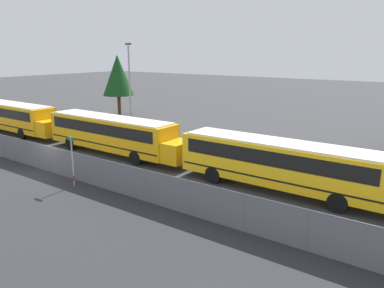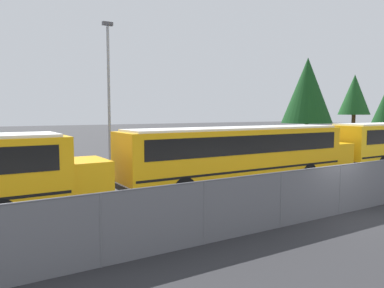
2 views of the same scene
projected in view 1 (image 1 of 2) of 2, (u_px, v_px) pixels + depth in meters
ground_plane at (50, 172)px, 26.06m from camera, size 200.00×200.00×0.00m
fence at (49, 159)px, 25.83m from camera, size 84.83×0.07×1.88m
school_bus_1 at (12, 115)px, 38.18m from camera, size 13.95×2.49×3.06m
school_bus_2 at (113, 132)px, 30.09m from camera, size 13.95×2.49×3.06m
school_bus_3 at (283, 162)px, 21.91m from camera, size 13.95×2.49×3.06m
street_sign at (72, 160)px, 22.88m from camera, size 0.70×0.09×3.18m
light_pole at (130, 85)px, 37.23m from camera, size 0.60×0.24×8.96m
tree_1 at (118, 75)px, 48.29m from camera, size 3.98×3.98×7.77m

